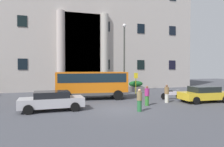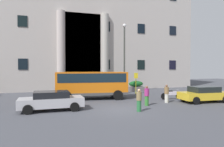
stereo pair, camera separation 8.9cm
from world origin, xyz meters
TOP-DOWN VIEW (x-y plane):
  - ground_plane at (0.00, 0.00)m, footprint 80.00×64.00m
  - office_building_facade at (-0.00, 17.47)m, footprint 32.12×9.76m
  - orange_minibus at (-0.94, 5.50)m, footprint 6.74×3.10m
  - bus_stop_sign at (4.45, 7.40)m, footprint 0.44×0.08m
  - hedge_planter_entrance_right at (5.69, 10.16)m, footprint 1.97×0.97m
  - hedge_planter_far_east at (0.54, 10.26)m, footprint 1.52×0.89m
  - parked_sedan_far at (7.89, 0.86)m, footprint 4.25×2.14m
  - parked_compact_extra at (-4.66, 1.16)m, footprint 4.33×2.01m
  - motorcycle_near_kerb at (6.09, 3.04)m, footprint 2.06×0.57m
  - pedestrian_child_trailing at (0.96, -0.96)m, footprint 0.36×0.36m
  - pedestrian_man_crossing at (2.44, 0.84)m, footprint 0.36×0.36m
  - pedestrian_woman_dark_dress at (4.67, 1.57)m, footprint 0.36×0.36m
  - lamppost_plaza_centre at (3.54, 8.63)m, footprint 0.40×0.40m

SIDE VIEW (x-z plane):
  - ground_plane at x=0.00m, z-range -0.12..0.00m
  - motorcycle_near_kerb at x=6.09m, z-range 0.01..0.91m
  - hedge_planter_far_east at x=0.54m, z-range -0.02..1.15m
  - hedge_planter_entrance_right at x=5.69m, z-range -0.02..1.28m
  - parked_compact_extra at x=-4.66m, z-range 0.03..1.35m
  - parked_sedan_far at x=7.89m, z-range 0.02..1.37m
  - pedestrian_child_trailing at x=0.96m, z-range 0.00..1.53m
  - pedestrian_woman_dark_dress at x=4.67m, z-range 0.00..1.53m
  - pedestrian_man_crossing at x=2.44m, z-range 0.00..1.54m
  - bus_stop_sign at x=4.45m, z-range 0.29..2.68m
  - orange_minibus at x=-0.94m, z-range 0.26..2.81m
  - lamppost_plaza_centre at x=3.54m, z-range 0.63..8.63m
  - office_building_facade at x=0.00m, z-range -0.01..15.41m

